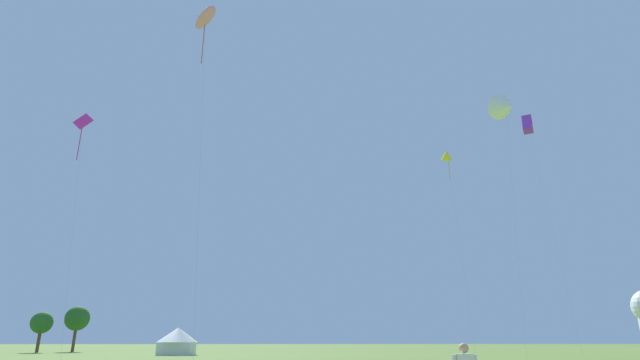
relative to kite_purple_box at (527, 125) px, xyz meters
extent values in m
cube|color=purple|center=(0.00, 0.00, 0.04)|extent=(1.84, 2.06, 2.45)
cylinder|color=#B2B2B7|center=(0.65, -0.87, -13.61)|extent=(1.33, 1.77, 27.30)
cone|color=white|center=(-6.31, -7.92, -1.66)|extent=(3.39, 3.81, 3.58)
cylinder|color=#B2B2B7|center=(-7.07, -8.32, -14.46)|extent=(1.55, 0.82, 25.61)
cube|color=#E02DA3|center=(-52.41, -4.03, -2.52)|extent=(2.46, 0.88, 2.37)
cylinder|color=#9D2072|center=(-52.41, -4.03, -5.14)|extent=(0.08, 0.08, 3.97)
cylinder|color=#B2B2B7|center=(-51.19, -4.87, -14.89)|extent=(2.46, 1.71, 24.74)
ellipsoid|color=pink|center=(-35.51, -23.10, -2.70)|extent=(2.70, 3.30, 1.11)
cylinder|color=#A9627C|center=(-35.51, -23.10, -4.95)|extent=(0.07, 0.07, 3.31)
cylinder|color=#B2B2B7|center=(-34.88, -23.48, -14.98)|extent=(1.28, 0.78, 24.56)
cone|color=yellow|center=(-9.29, 3.43, -3.35)|extent=(1.94, 1.57, 1.94)
cylinder|color=#A79518|center=(-9.29, 3.43, -5.00)|extent=(0.05, 0.05, 2.52)
cylinder|color=#B2B2B7|center=(-8.81, 3.16, -15.30)|extent=(1.00, 0.56, 23.91)
sphere|color=tan|center=(-24.54, -42.34, -25.64)|extent=(0.22, 0.22, 0.22)
cube|color=white|center=(-42.98, 8.82, -26.53)|extent=(3.91, 3.91, 1.47)
cone|color=white|center=(-42.98, 8.82, -24.94)|extent=(4.89, 4.89, 1.71)
cylinder|color=brown|center=(-65.40, 20.59, -25.75)|extent=(0.44, 0.44, 3.03)
sphere|color=#286023|center=(-65.40, 20.59, -23.17)|extent=(3.04, 3.04, 3.04)
cylinder|color=brown|center=(-62.51, 25.36, -25.46)|extent=(0.44, 0.44, 3.59)
sphere|color=#286023|center=(-62.51, 25.36, -22.38)|extent=(3.67, 3.67, 3.67)
camera|label=1|loc=(-28.27, -53.64, -25.45)|focal=27.03mm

